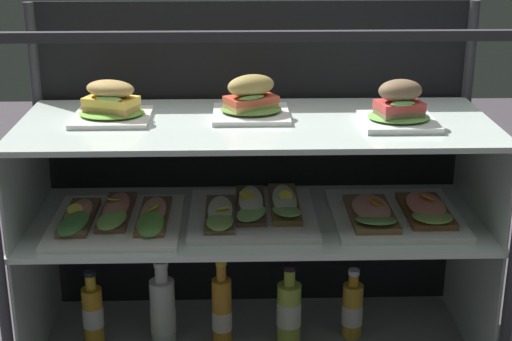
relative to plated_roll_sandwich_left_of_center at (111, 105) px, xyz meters
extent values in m
cylinder|color=#333338|center=(-0.25, 0.22, -0.25)|extent=(0.03, 0.03, 0.98)
cylinder|color=#333338|center=(1.00, 0.22, -0.25)|extent=(0.03, 0.03, 0.98)
cube|color=#333338|center=(0.38, -0.28, 0.22)|extent=(1.25, 0.02, 0.02)
cube|color=black|center=(0.38, 0.23, -0.23)|extent=(1.22, 0.01, 0.94)
cube|color=silver|center=(-0.23, -0.03, -0.51)|extent=(0.01, 0.47, 0.37)
cube|color=silver|center=(0.98, -0.03, -0.51)|extent=(0.01, 0.47, 0.37)
cube|color=silver|center=(0.38, -0.03, -0.32)|extent=(1.23, 0.48, 0.01)
cube|color=silver|center=(-0.23, -0.03, -0.18)|extent=(0.01, 0.47, 0.26)
cube|color=silver|center=(0.98, -0.03, -0.18)|extent=(0.01, 0.47, 0.26)
cube|color=silver|center=(0.38, -0.03, -0.05)|extent=(1.23, 0.48, 0.01)
cube|color=white|center=(0.00, 0.00, -0.03)|extent=(0.20, 0.20, 0.01)
ellipsoid|color=#6CAB39|center=(0.00, 0.00, -0.02)|extent=(0.17, 0.14, 0.01)
cube|color=tan|center=(0.00, 0.00, -0.01)|extent=(0.15, 0.12, 0.02)
cube|color=#F6C94A|center=(0.00, 0.00, 0.01)|extent=(0.15, 0.13, 0.02)
ellipsoid|color=#97C85D|center=(0.00, -0.03, 0.03)|extent=(0.08, 0.06, 0.01)
ellipsoid|color=#AC8647|center=(0.00, 0.00, 0.04)|extent=(0.15, 0.13, 0.04)
cube|color=white|center=(0.36, 0.02, -0.03)|extent=(0.20, 0.20, 0.01)
ellipsoid|color=#5A8438|center=(0.36, 0.02, -0.02)|extent=(0.16, 0.14, 0.02)
cube|color=tan|center=(0.36, 0.02, -0.01)|extent=(0.15, 0.13, 0.02)
cube|color=#C74A31|center=(0.36, 0.02, 0.01)|extent=(0.15, 0.13, 0.02)
ellipsoid|color=#619644|center=(0.36, -0.01, 0.02)|extent=(0.08, 0.06, 0.02)
ellipsoid|color=#9E8544|center=(0.36, 0.02, 0.05)|extent=(0.15, 0.13, 0.06)
cube|color=white|center=(0.74, -0.07, -0.03)|extent=(0.19, 0.19, 0.02)
ellipsoid|color=#67A94A|center=(0.74, -0.07, -0.02)|extent=(0.16, 0.13, 0.01)
cube|color=#896B4D|center=(0.74, -0.07, -0.01)|extent=(0.12, 0.10, 0.02)
cube|color=#C83F3C|center=(0.74, -0.07, 0.01)|extent=(0.13, 0.11, 0.02)
ellipsoid|color=#76AE54|center=(0.74, -0.11, 0.03)|extent=(0.07, 0.04, 0.01)
ellipsoid|color=brown|center=(0.74, -0.07, 0.05)|extent=(0.13, 0.11, 0.06)
cube|color=white|center=(0.01, -0.07, -0.30)|extent=(0.34, 0.36, 0.02)
cube|color=brown|center=(-0.09, -0.07, -0.29)|extent=(0.08, 0.24, 0.02)
ellipsoid|color=#4F9348|center=(-0.09, -0.14, -0.27)|extent=(0.10, 0.14, 0.04)
ellipsoid|color=#F29A8A|center=(-0.09, -0.07, -0.27)|extent=(0.07, 0.19, 0.01)
cylinder|color=#ECE346|center=(-0.10, -0.07, -0.26)|extent=(0.05, 0.05, 0.02)
cube|color=brown|center=(0.00, -0.03, -0.29)|extent=(0.08, 0.27, 0.01)
ellipsoid|color=#92D362|center=(0.00, -0.11, -0.27)|extent=(0.09, 0.14, 0.02)
ellipsoid|color=#E89283|center=(0.00, -0.03, -0.27)|extent=(0.07, 0.21, 0.01)
cylinder|color=yellow|center=(-0.01, 0.00, -0.26)|extent=(0.05, 0.05, 0.01)
cube|color=brown|center=(0.10, -0.06, -0.29)|extent=(0.08, 0.26, 0.01)
ellipsoid|color=#69B14C|center=(0.10, -0.14, -0.28)|extent=(0.07, 0.13, 0.03)
ellipsoid|color=#E6A48B|center=(0.10, -0.06, -0.27)|extent=(0.07, 0.21, 0.01)
cylinder|color=yellow|center=(0.10, -0.06, -0.26)|extent=(0.05, 0.05, 0.02)
cube|color=white|center=(0.37, -0.02, -0.30)|extent=(0.34, 0.36, 0.02)
cube|color=brown|center=(0.28, -0.05, -0.29)|extent=(0.08, 0.26, 0.01)
ellipsoid|color=#8DBB5F|center=(0.28, -0.13, -0.28)|extent=(0.07, 0.13, 0.02)
ellipsoid|color=#E4EFCF|center=(0.28, -0.05, -0.28)|extent=(0.07, 0.20, 0.01)
cylinder|color=yellow|center=(0.29, -0.07, -0.27)|extent=(0.04, 0.04, 0.02)
cube|color=brown|center=(0.36, 0.01, -0.29)|extent=(0.08, 0.28, 0.01)
ellipsoid|color=#8ECF6F|center=(0.36, -0.07, -0.28)|extent=(0.11, 0.16, 0.02)
ellipsoid|color=white|center=(0.36, 0.01, -0.27)|extent=(0.07, 0.23, 0.02)
cylinder|color=yellow|center=(0.35, 0.02, -0.26)|extent=(0.07, 0.07, 0.02)
cube|color=brown|center=(0.46, 0.01, -0.29)|extent=(0.08, 0.28, 0.02)
ellipsoid|color=#92C771|center=(0.46, -0.07, -0.27)|extent=(0.09, 0.15, 0.04)
ellipsoid|color=silver|center=(0.46, 0.01, -0.27)|extent=(0.07, 0.22, 0.01)
cylinder|color=yellow|center=(0.46, 0.01, -0.26)|extent=(0.04, 0.04, 0.02)
cube|color=white|center=(0.75, -0.04, -0.30)|extent=(0.34, 0.36, 0.02)
cube|color=brown|center=(0.68, -0.06, -0.29)|extent=(0.12, 0.25, 0.02)
ellipsoid|color=#61994D|center=(0.68, -0.14, -0.27)|extent=(0.12, 0.13, 0.04)
ellipsoid|color=#E39583|center=(0.68, -0.06, -0.27)|extent=(0.10, 0.20, 0.02)
cylinder|color=orange|center=(0.70, -0.06, -0.26)|extent=(0.04, 0.04, 0.02)
cube|color=brown|center=(0.83, -0.05, -0.29)|extent=(0.12, 0.24, 0.02)
ellipsoid|color=#95BB57|center=(0.83, -0.12, -0.27)|extent=(0.13, 0.14, 0.03)
ellipsoid|color=#F1917E|center=(0.83, -0.05, -0.27)|extent=(0.10, 0.19, 0.02)
cylinder|color=orange|center=(0.84, -0.02, -0.26)|extent=(0.06, 0.06, 0.03)
cylinder|color=gold|center=(-0.09, -0.02, -0.61)|extent=(0.06, 0.06, 0.18)
cylinder|color=silver|center=(-0.09, -0.02, -0.61)|extent=(0.06, 0.06, 0.06)
cylinder|color=gold|center=(-0.09, -0.02, -0.50)|extent=(0.03, 0.03, 0.04)
cylinder|color=black|center=(-0.09, -0.02, -0.47)|extent=(0.03, 0.03, 0.01)
cylinder|color=white|center=(0.11, -0.01, -0.60)|extent=(0.07, 0.07, 0.19)
cylinder|color=silver|center=(0.11, -0.01, -0.63)|extent=(0.07, 0.07, 0.07)
cylinder|color=white|center=(0.11, -0.01, -0.49)|extent=(0.04, 0.04, 0.05)
cylinder|color=white|center=(0.11, -0.01, -0.45)|extent=(0.04, 0.04, 0.01)
cylinder|color=orange|center=(0.28, -0.02, -0.60)|extent=(0.06, 0.06, 0.20)
cylinder|color=silver|center=(0.28, -0.02, -0.63)|extent=(0.06, 0.06, 0.06)
cylinder|color=gold|center=(0.28, -0.02, -0.48)|extent=(0.03, 0.03, 0.05)
cylinder|color=gold|center=(0.28, -0.02, -0.45)|extent=(0.03, 0.03, 0.02)
cylinder|color=#BBD44F|center=(0.47, -0.02, -0.61)|extent=(0.07, 0.07, 0.18)
cylinder|color=white|center=(0.47, -0.02, -0.61)|extent=(0.07, 0.07, 0.07)
cylinder|color=#B0C944|center=(0.47, -0.02, -0.50)|extent=(0.03, 0.03, 0.05)
cylinder|color=black|center=(0.47, -0.02, -0.47)|extent=(0.04, 0.04, 0.02)
cylinder|color=gold|center=(0.66, 0.00, -0.62)|extent=(0.06, 0.06, 0.16)
cylinder|color=silver|center=(0.66, 0.00, -0.63)|extent=(0.06, 0.06, 0.06)
cylinder|color=gold|center=(0.66, 0.00, -0.52)|extent=(0.03, 0.03, 0.03)
cylinder|color=silver|center=(0.66, 0.00, -0.49)|extent=(0.03, 0.03, 0.02)
camera|label=1|loc=(0.32, -1.96, 0.51)|focal=54.34mm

